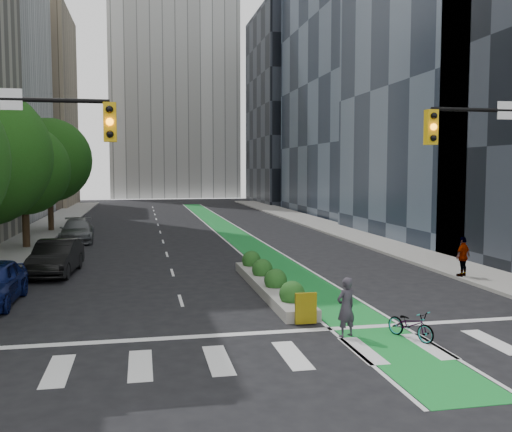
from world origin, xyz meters
name	(u,v)px	position (x,y,z in m)	size (l,w,h in m)	color
ground	(283,344)	(0.00, 0.00, 0.00)	(160.00, 160.00, 0.00)	black
sidewalk_left	(23,242)	(-11.80, 25.00, 0.07)	(3.60, 90.00, 0.15)	gray
sidewalk_right	(354,234)	(11.80, 25.00, 0.07)	(3.60, 90.00, 0.15)	gray
bike_lane_paint	(229,231)	(3.00, 30.00, 0.01)	(2.20, 70.00, 0.01)	#188932
building_tan_far	(17,109)	(-20.00, 66.00, 13.00)	(14.00, 16.00, 26.00)	tan
building_glass_far	(369,23)	(21.00, 45.00, 21.00)	(14.00, 24.00, 42.00)	#19212D
building_dark_end	(302,109)	(20.00, 68.00, 14.00)	(14.00, 18.00, 28.00)	black
building_distant	(172,1)	(2.00, 90.00, 35.00)	(22.00, 16.00, 70.00)	silver
tree_midfar	(24,170)	(-11.00, 22.00, 4.95)	(5.60, 5.60, 7.76)	black
tree_far	(49,160)	(-11.00, 32.00, 5.69)	(6.60, 6.60, 9.00)	black
median_planter	(270,282)	(1.20, 7.04, 0.37)	(1.20, 10.26, 1.10)	gray
bicycle	(411,325)	(3.80, -0.26, 0.44)	(0.58, 1.66, 0.87)	gray
cyclist	(346,307)	(2.00, 0.32, 0.90)	(0.66, 0.43, 1.80)	#332F38
parked_car_left_mid	(56,257)	(-7.92, 12.59, 0.82)	(1.73, 4.97, 1.64)	black
parked_car_left_far	(77,231)	(-8.29, 25.05, 0.77)	(2.17, 5.33, 1.55)	#545759
pedestrian_far	(463,257)	(10.30, 7.68, 1.05)	(1.06, 0.44, 1.80)	gray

